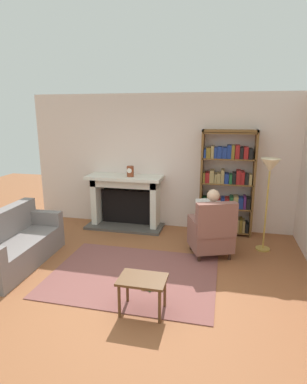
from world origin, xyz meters
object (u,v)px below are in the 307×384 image
(fireplace, at_px, (126,199))
(mantel_clock, at_px, (130,171))
(side_table, at_px, (142,284))
(armchair_reading, at_px, (212,232))
(bookshelf, at_px, (227,185))
(seated_reader, at_px, (210,218))
(sofa_floral, at_px, (14,245))
(floor_lamp, at_px, (270,174))

(fireplace, relative_size, mantel_clock, 7.47)
(side_table, bearing_deg, armchair_reading, 67.21)
(bookshelf, height_order, armchair_reading, bookshelf)
(mantel_clock, xyz_separation_m, seated_reader, (1.64, -0.88, -0.57))
(seated_reader, xyz_separation_m, side_table, (-0.68, -1.82, -0.25))
(fireplace, height_order, sofa_floral, fireplace)
(seated_reader, height_order, side_table, seated_reader)
(sofa_floral, distance_m, side_table, 2.38)
(floor_lamp, bearing_deg, sofa_floral, -159.48)
(armchair_reading, xyz_separation_m, floor_lamp, (0.87, 0.46, 0.93))
(bookshelf, height_order, seated_reader, bookshelf)
(fireplace, distance_m, sofa_floral, 2.39)
(mantel_clock, relative_size, floor_lamp, 0.13)
(fireplace, height_order, floor_lamp, floor_lamp)
(mantel_clock, distance_m, armchair_reading, 2.10)
(seated_reader, bearing_deg, floor_lamp, 179.44)
(seated_reader, relative_size, sofa_floral, 0.66)
(sofa_floral, xyz_separation_m, floor_lamp, (3.86, 1.44, 1.03))
(seated_reader, xyz_separation_m, floor_lamp, (0.91, 0.35, 0.73))
(fireplace, xyz_separation_m, mantel_clock, (0.13, -0.10, 0.62))
(bookshelf, distance_m, seated_reader, 1.10)
(side_table, bearing_deg, seated_reader, 69.63)
(floor_lamp, bearing_deg, side_table, -126.17)
(sofa_floral, xyz_separation_m, side_table, (2.27, -0.73, 0.05))
(fireplace, xyz_separation_m, floor_lamp, (2.69, -0.63, 0.78))
(fireplace, height_order, mantel_clock, mantel_clock)
(fireplace, xyz_separation_m, side_table, (1.10, -2.80, -0.20))
(side_table, height_order, floor_lamp, floor_lamp)
(bookshelf, bearing_deg, floor_lamp, -44.73)
(mantel_clock, distance_m, bookshelf, 1.91)
(mantel_clock, xyz_separation_m, floor_lamp, (2.56, -0.52, 0.16))
(seated_reader, distance_m, sofa_floral, 3.16)
(seated_reader, height_order, floor_lamp, floor_lamp)
(armchair_reading, relative_size, sofa_floral, 0.56)
(fireplace, distance_m, side_table, 3.02)
(sofa_floral, bearing_deg, armchair_reading, -73.61)
(mantel_clock, height_order, floor_lamp, floor_lamp)
(fireplace, relative_size, armchair_reading, 1.63)
(fireplace, relative_size, bookshelf, 0.78)
(sofa_floral, bearing_deg, mantel_clock, -35.32)
(mantel_clock, distance_m, seated_reader, 1.95)
(fireplace, bearing_deg, floor_lamp, -13.11)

